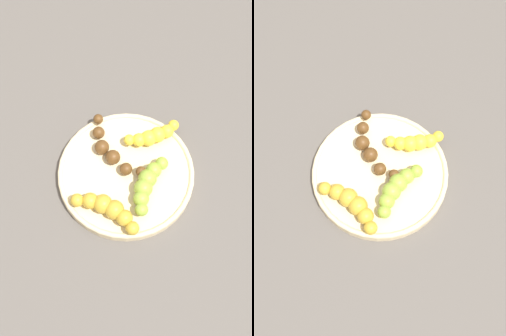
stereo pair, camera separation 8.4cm
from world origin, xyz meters
TOP-DOWN VIEW (x-y plane):
  - ground_plane at (0.00, 0.00)m, footprint 2.40×2.40m
  - fruit_bowl at (0.00, 0.00)m, footprint 0.26×0.26m
  - banana_overripe at (-0.01, -0.05)m, footprint 0.06×0.16m
  - banana_spotted at (0.08, 0.03)m, footprint 0.07×0.13m
  - banana_green at (-0.00, 0.05)m, footprint 0.12×0.07m
  - banana_yellow at (-0.09, -0.01)m, footprint 0.11×0.06m

SIDE VIEW (x-z plane):
  - ground_plane at x=0.00m, z-range 0.00..0.00m
  - fruit_bowl at x=0.00m, z-range 0.00..0.02m
  - banana_overripe at x=-0.01m, z-range 0.02..0.05m
  - banana_yellow at x=-0.09m, z-range 0.02..0.05m
  - banana_green at x=0.00m, z-range 0.02..0.06m
  - banana_spotted at x=0.08m, z-range 0.02..0.06m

